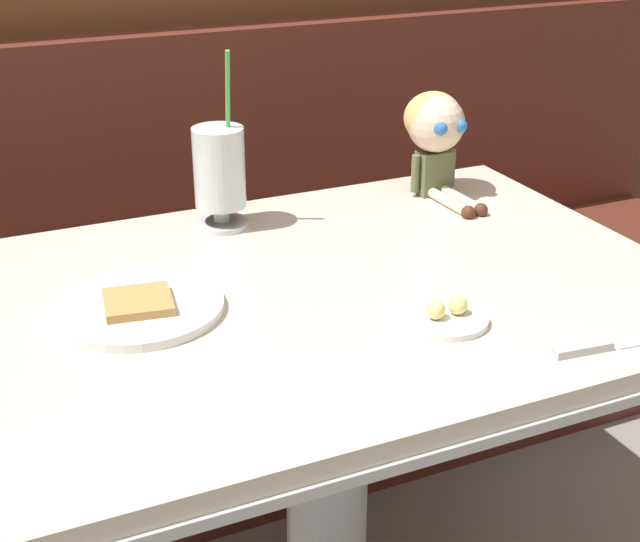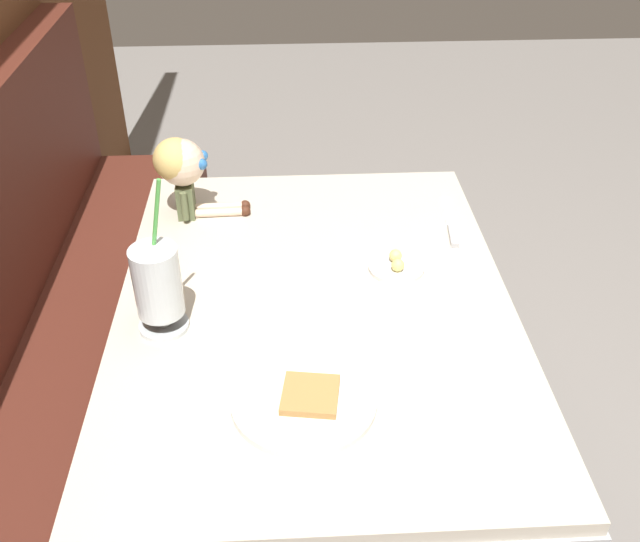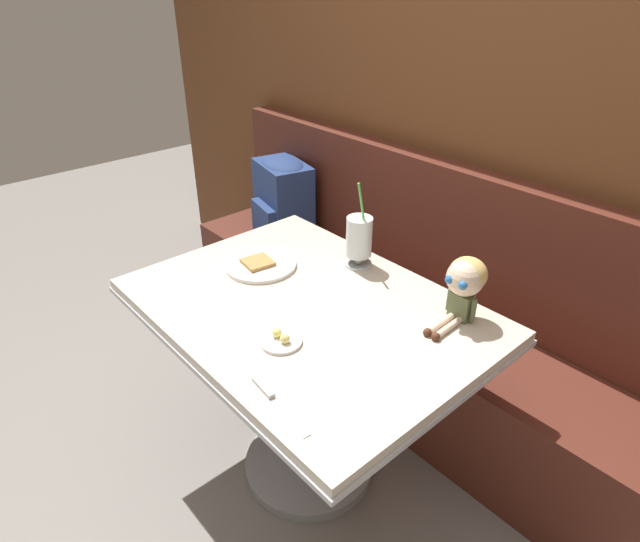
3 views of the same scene
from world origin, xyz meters
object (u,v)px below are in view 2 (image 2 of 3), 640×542
object	(u,v)px
butter_knife	(452,229)
seated_doll	(182,167)
toast_plate	(305,400)
milkshake_glass	(158,285)
butter_saucer	(395,266)

from	to	relation	value
butter_knife	seated_doll	bearing A→B (deg)	80.43
toast_plate	seated_doll	size ratio (longest dim) A/B	1.14
milkshake_glass	butter_knife	xyz separation A→B (m)	(0.32, -0.63, -0.10)
milkshake_glass	seated_doll	distance (m)	0.43
toast_plate	butter_saucer	bearing A→B (deg)	-28.15
seated_doll	milkshake_glass	bearing A→B (deg)	179.56
toast_plate	seated_doll	distance (m)	0.71
toast_plate	butter_knife	xyz separation A→B (m)	(0.54, -0.36, -0.00)
butter_knife	milkshake_glass	bearing A→B (deg)	117.31
milkshake_glass	butter_knife	distance (m)	0.71
milkshake_glass	butter_saucer	xyz separation A→B (m)	(0.17, -0.47, -0.09)
butter_knife	seated_doll	world-z (taller)	seated_doll
butter_saucer	butter_knife	xyz separation A→B (m)	(0.15, -0.16, -0.00)
milkshake_glass	toast_plate	bearing A→B (deg)	-129.43
toast_plate	butter_knife	distance (m)	0.65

